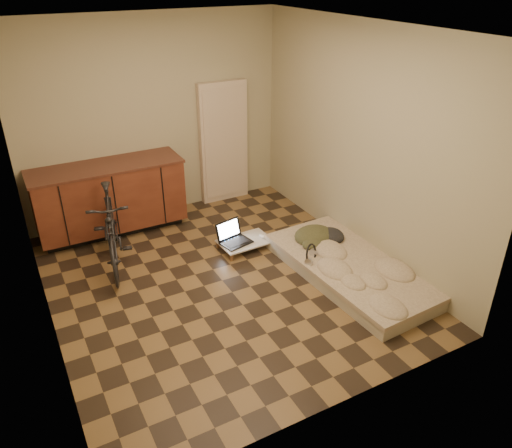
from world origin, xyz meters
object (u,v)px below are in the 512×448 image
futon (351,269)px  laptop (233,238)px  bicycle (111,225)px  lap_desk (245,242)px

futon → laptop: (-0.89, 1.14, 0.07)m
bicycle → futon: bicycle is taller
bicycle → laptop: bearing=-2.7°
laptop → lap_desk: bearing=-31.9°
futon → laptop: size_ratio=5.14×
lap_desk → laptop: 0.15m
bicycle → lap_desk: bearing=-3.1°
lap_desk → laptop: laptop is taller
bicycle → futon: (2.23, -1.50, -0.41)m
lap_desk → futon: bearing=-57.5°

